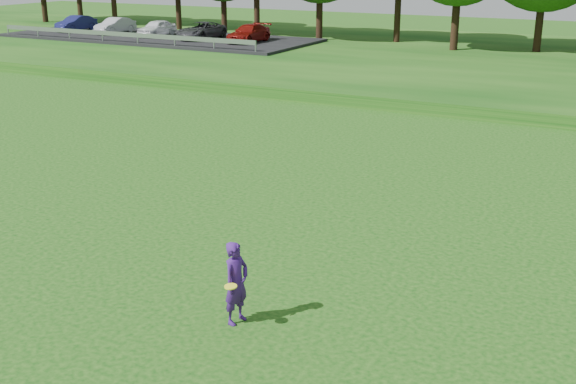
% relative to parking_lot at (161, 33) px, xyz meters
% --- Properties ---
extents(ground, '(140.00, 140.00, 0.00)m').
position_rel_parking_lot_xyz_m(ground, '(23.47, -32.81, -1.03)').
color(ground, '#0C3F0C').
rests_on(ground, ground).
extents(berm, '(130.00, 30.00, 0.60)m').
position_rel_parking_lot_xyz_m(berm, '(23.47, 1.19, -0.73)').
color(berm, '#0C3F0C').
rests_on(berm, ground).
extents(walking_path, '(130.00, 1.60, 0.04)m').
position_rel_parking_lot_xyz_m(walking_path, '(23.47, -12.81, -1.01)').
color(walking_path, gray).
rests_on(walking_path, ground).
extents(parking_lot, '(24.00, 9.00, 1.38)m').
position_rel_parking_lot_xyz_m(parking_lot, '(0.00, 0.00, 0.00)').
color(parking_lot, black).
rests_on(parking_lot, berm).
extents(woman, '(0.47, 0.79, 1.64)m').
position_rel_parking_lot_xyz_m(woman, '(27.15, -33.39, -0.21)').
color(woman, '#3F1971').
rests_on(woman, ground).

